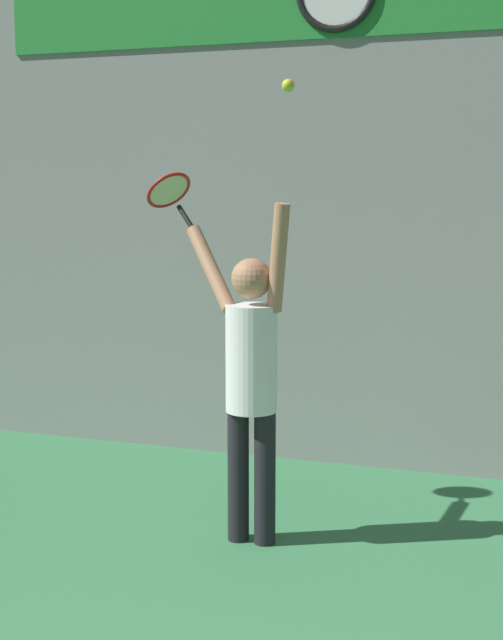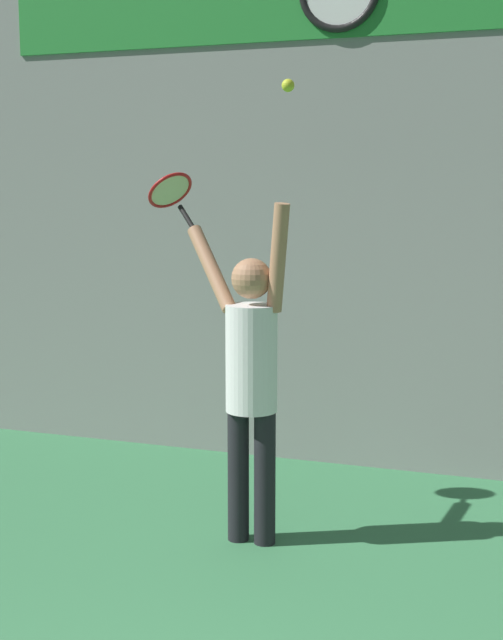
% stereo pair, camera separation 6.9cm
% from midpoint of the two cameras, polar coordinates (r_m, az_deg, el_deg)
% --- Properties ---
extents(back_wall, '(18.00, 0.10, 5.00)m').
position_cam_midpoint_polar(back_wall, '(6.70, 10.68, 11.44)').
color(back_wall, gray).
rests_on(back_wall, ground_plane).
extents(tennis_player, '(0.80, 0.49, 2.05)m').
position_cam_midpoint_polar(tennis_player, '(5.29, -0.42, -3.21)').
color(tennis_player, black).
rests_on(tennis_player, ground_plane).
extents(tennis_racket, '(0.41, 0.38, 0.37)m').
position_cam_midpoint_polar(tennis_racket, '(5.79, -5.57, 8.12)').
color(tennis_racket, black).
extents(tennis_ball, '(0.07, 0.07, 0.07)m').
position_cam_midpoint_polar(tennis_ball, '(5.10, 1.97, 14.77)').
color(tennis_ball, '#CCDB2D').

